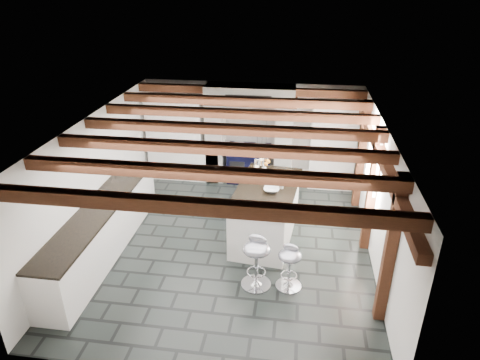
# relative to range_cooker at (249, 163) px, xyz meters

# --- Properties ---
(ground) EXTENTS (6.00, 6.00, 0.00)m
(ground) POSITION_rel_range_cooker_xyz_m (0.00, -2.68, -0.47)
(ground) COLOR black
(ground) RESTS_ON ground
(room_shell) EXTENTS (6.00, 6.03, 6.00)m
(room_shell) POSITION_rel_range_cooker_xyz_m (-0.61, -1.26, 0.60)
(room_shell) COLOR silver
(room_shell) RESTS_ON ground
(range_cooker) EXTENTS (1.00, 0.63, 0.99)m
(range_cooker) POSITION_rel_range_cooker_xyz_m (0.00, 0.00, 0.00)
(range_cooker) COLOR black
(range_cooker) RESTS_ON ground
(kitchen_island) EXTENTS (1.27, 2.14, 1.34)m
(kitchen_island) POSITION_rel_range_cooker_xyz_m (0.60, -2.35, 0.05)
(kitchen_island) COLOR white
(kitchen_island) RESTS_ON ground
(bar_stool_near) EXTENTS (0.48, 0.48, 0.76)m
(bar_stool_near) POSITION_rel_range_cooker_xyz_m (1.10, -3.79, 0.01)
(bar_stool_near) COLOR silver
(bar_stool_near) RESTS_ON ground
(bar_stool_far) EXTENTS (0.53, 0.53, 0.89)m
(bar_stool_far) POSITION_rel_range_cooker_xyz_m (0.58, -3.82, 0.09)
(bar_stool_far) COLOR silver
(bar_stool_far) RESTS_ON ground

